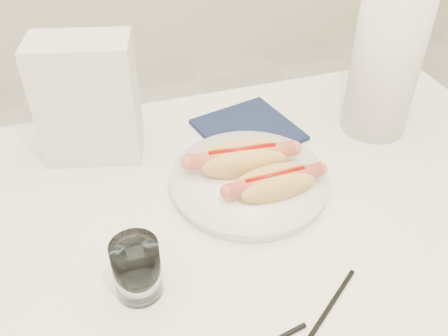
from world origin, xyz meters
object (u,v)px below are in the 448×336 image
object	(u,v)px
hotdog_right	(275,183)
paper_towel_roll	(386,62)
water_glass	(137,269)
plate	(249,183)
napkin_box	(88,100)
table	(219,260)
hotdog_left	(242,159)

from	to	relation	value
hotdog_right	paper_towel_roll	world-z (taller)	paper_towel_roll
water_glass	hotdog_right	bearing A→B (deg)	23.91
hotdog_right	paper_towel_roll	size ratio (longest dim) A/B	0.58
plate	hotdog_right	bearing A→B (deg)	-61.76
plate	water_glass	bearing A→B (deg)	-144.53
hotdog_right	napkin_box	bearing A→B (deg)	136.33
table	paper_towel_roll	size ratio (longest dim) A/B	4.40
napkin_box	water_glass	bearing A→B (deg)	-72.88
water_glass	paper_towel_roll	bearing A→B (deg)	26.22
plate	hotdog_left	bearing A→B (deg)	99.80
water_glass	paper_towel_roll	xyz separation A→B (m)	(0.50, 0.25, 0.09)
plate	hotdog_right	world-z (taller)	hotdog_right
table	plate	bearing A→B (deg)	47.13
plate	hotdog_right	size ratio (longest dim) A/B	1.59
water_glass	napkin_box	bearing A→B (deg)	92.91
table	water_glass	size ratio (longest dim) A/B	13.91
plate	hotdog_left	distance (m)	0.04
plate	water_glass	size ratio (longest dim) A/B	2.90
water_glass	paper_towel_roll	distance (m)	0.56
plate	paper_towel_roll	distance (m)	0.33
table	water_glass	xyz separation A→B (m)	(-0.13, -0.06, 0.10)
paper_towel_roll	hotdog_right	bearing A→B (deg)	-151.81
plate	paper_towel_roll	bearing A→B (deg)	18.44
hotdog_left	water_glass	bearing A→B (deg)	-133.86
plate	paper_towel_roll	world-z (taller)	paper_towel_roll
table	napkin_box	size ratio (longest dim) A/B	5.52
table	hotdog_left	size ratio (longest dim) A/B	6.71
napkin_box	hotdog_left	bearing A→B (deg)	-20.21
plate	napkin_box	size ratio (longest dim) A/B	1.15
plate	napkin_box	bearing A→B (deg)	141.91
napkin_box	plate	bearing A→B (deg)	-23.87
paper_towel_roll	table	bearing A→B (deg)	-153.78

